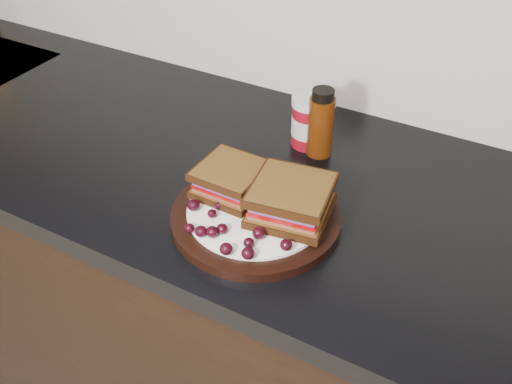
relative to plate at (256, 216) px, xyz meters
The scene contains 32 objects.
base_cabinets 0.50m from the plate, 64.13° to the left, with size 3.96×0.58×0.86m, color black.
countertop 0.13m from the plate, 64.13° to the left, with size 3.98×0.60×0.04m, color black.
plate is the anchor object (origin of this frame).
sandwich_left 0.08m from the plate, 159.56° to the left, with size 0.11×0.11×0.05m, color brown, non-canonical shape.
sandwich_right 0.07m from the plate, 18.05° to the left, with size 0.12×0.12×0.06m, color brown, non-canonical shape.
grape_0 0.10m from the plate, 150.89° to the right, with size 0.02×0.02×0.02m, color black.
grape_1 0.08m from the plate, 136.12° to the right, with size 0.02×0.02×0.01m, color black.
grape_2 0.12m from the plate, 123.48° to the right, with size 0.02×0.02×0.02m, color black.
grape_3 0.11m from the plate, 114.49° to the right, with size 0.02×0.02×0.02m, color black.
grape_4 0.10m from the plate, 107.34° to the right, with size 0.02×0.02×0.02m, color black.
grape_5 0.08m from the plate, 104.12° to the right, with size 0.02×0.02×0.02m, color black.
grape_6 0.11m from the plate, 84.74° to the right, with size 0.02×0.02×0.02m, color black.
grape_7 0.11m from the plate, 67.32° to the right, with size 0.02×0.02×0.02m, color black.
grape_8 0.09m from the plate, 68.39° to the right, with size 0.02×0.02×0.02m, color black.
grape_9 0.07m from the plate, 57.70° to the right, with size 0.02×0.02×0.02m, color black.
grape_10 0.11m from the plate, 35.52° to the right, with size 0.02×0.02×0.02m, color black.
grape_11 0.08m from the plate, 19.72° to the right, with size 0.02×0.02×0.02m, color black.
grape_12 0.09m from the plate, 14.51° to the right, with size 0.02×0.02×0.02m, color black.
grape_13 0.09m from the plate, ahead, with size 0.02×0.02×0.02m, color black.
grape_14 0.08m from the plate, 22.51° to the left, with size 0.02×0.02×0.02m, color black.
grape_15 0.06m from the plate, 35.77° to the left, with size 0.02×0.02×0.02m, color black.
grape_16 0.07m from the plate, 121.70° to the left, with size 0.02×0.02×0.01m, color black.
grape_17 0.07m from the plate, 139.67° to the left, with size 0.02×0.02×0.02m, color black.
grape_18 0.08m from the plate, 161.85° to the left, with size 0.02×0.02×0.02m, color black.
grape_19 0.09m from the plate, 156.41° to the left, with size 0.02×0.02×0.02m, color black.
grape_20 0.07m from the plate, behind, with size 0.02×0.02×0.02m, color black.
grape_21 0.06m from the plate, 153.02° to the right, with size 0.01×0.01×0.01m, color black.
grape_22 0.06m from the plate, 149.36° to the left, with size 0.02×0.02×0.02m, color black.
grape_23 0.09m from the plate, 150.20° to the left, with size 0.02×0.02×0.02m, color black.
grape_24 0.08m from the plate, behind, with size 0.02×0.02×0.02m, color black.
condiment_jar 0.25m from the plate, 94.87° to the left, with size 0.07×0.07×0.10m, color maroon.
oil_bottle 0.24m from the plate, 87.45° to the left, with size 0.05×0.05×0.14m, color #4B1F07.
Camera 1 is at (0.29, 0.96, 1.52)m, focal length 40.00 mm.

